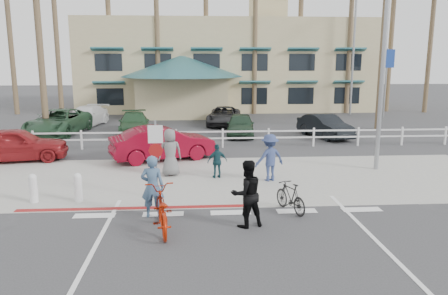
{
  "coord_description": "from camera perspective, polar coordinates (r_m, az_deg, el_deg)",
  "views": [
    {
      "loc": [
        -1.03,
        -11.74,
        4.48
      ],
      "look_at": [
        -0.03,
        3.09,
        1.5
      ],
      "focal_mm": 35.0,
      "sensor_mm": 36.0,
      "label": 1
    }
  ],
  "objects": [
    {
      "name": "rail_fence",
      "position": [
        22.65,
        0.09,
        1.22
      ],
      "size": [
        29.4,
        0.16,
        1.0
      ],
      "primitive_type": null,
      "color": "silver",
      "rests_on": "ground"
    },
    {
      "name": "palm_11",
      "position": [
        30.34,
        20.29,
        15.43
      ],
      "size": [
        4.0,
        4.0,
        14.0
      ],
      "primitive_type": null,
      "color": "#1E4F1F",
      "rests_on": "ground"
    },
    {
      "name": "bike_black",
      "position": [
        13.29,
        8.67,
        -6.41
      ],
      "size": [
        0.96,
        1.58,
        0.92
      ],
      "primitive_type": "imported",
      "rotation": [
        0.0,
        0.0,
        3.51
      ],
      "color": "black",
      "rests_on": "ground"
    },
    {
      "name": "palm_7",
      "position": [
        39.06,
        16.19,
        14.61
      ],
      "size": [
        4.0,
        4.0,
        14.0
      ],
      "primitive_type": null,
      "color": "#1E4F1F",
      "rests_on": "ground"
    },
    {
      "name": "bike_path",
      "position": [
        10.77,
        2.03,
        -13.23
      ],
      "size": [
        12.0,
        16.0,
        0.01
      ],
      "primitive_type": "cube",
      "color": "#333335",
      "rests_on": "ground"
    },
    {
      "name": "rider_black",
      "position": [
        11.89,
        2.98,
        -6.05
      ],
      "size": [
        1.08,
        0.96,
        1.86
      ],
      "primitive_type": "imported",
      "rotation": [
        0.0,
        0.0,
        3.46
      ],
      "color": "black",
      "rests_on": "ground"
    },
    {
      "name": "palm_9",
      "position": [
        41.89,
        25.42,
        13.05
      ],
      "size": [
        4.0,
        4.0,
        13.0
      ],
      "primitive_type": null,
      "color": "#1E4F1F",
      "rests_on": "ground"
    },
    {
      "name": "bollard_1",
      "position": [
        15.22,
        -23.64,
        -4.9
      ],
      "size": [
        0.26,
        0.26,
        0.95
      ],
      "primitive_type": null,
      "color": "silver",
      "rests_on": "ground"
    },
    {
      "name": "streetlight_1",
      "position": [
        38.04,
        16.51,
        11.3
      ],
      "size": [
        0.6,
        2.0,
        9.5
      ],
      "primitive_type": null,
      "color": "gray",
      "rests_on": "ground"
    },
    {
      "name": "palm_1",
      "position": [
        38.4,
        -21.06,
        13.63
      ],
      "size": [
        4.0,
        4.0,
        13.0
      ],
      "primitive_type": null,
      "color": "#1E4F1F",
      "rests_on": "ground"
    },
    {
      "name": "pedestrian_child",
      "position": [
        16.77,
        -0.88,
        -1.81
      ],
      "size": [
        0.83,
        0.49,
        1.33
      ],
      "primitive_type": "imported",
      "rotation": [
        0.0,
        0.0,
        3.36
      ],
      "color": "#153A42",
      "rests_on": "ground"
    },
    {
      "name": "pedestrian_b",
      "position": [
        17.18,
        -7.04,
        -0.65
      ],
      "size": [
        1.05,
        0.83,
        1.88
      ],
      "primitive_type": "imported",
      "rotation": [
        0.0,
        0.0,
        3.42
      ],
      "color": "#616161",
      "rests_on": "ground"
    },
    {
      "name": "palm_8",
      "position": [
        41.51,
        21.12,
        14.78
      ],
      "size": [
        4.0,
        4.0,
        15.0
      ],
      "primitive_type": null,
      "color": "#1E4F1F",
      "rests_on": "ground"
    },
    {
      "name": "palm_6",
      "position": [
        39.01,
        10.01,
        17.1
      ],
      "size": [
        4.0,
        4.0,
        17.0
      ],
      "primitive_type": null,
      "color": "#1E4F1F",
      "rests_on": "ground"
    },
    {
      "name": "lot_car_0",
      "position": [
        28.43,
        -20.84,
        3.12
      ],
      "size": [
        3.21,
        5.85,
        1.55
      ],
      "primitive_type": "imported",
      "rotation": [
        0.0,
        0.0,
        -0.12
      ],
      "color": "#25472D",
      "rests_on": "ground"
    },
    {
      "name": "bike_red",
      "position": [
        11.79,
        -8.19,
        -8.09
      ],
      "size": [
        1.1,
        2.31,
        1.16
      ],
      "primitive_type": "imported",
      "rotation": [
        0.0,
        0.0,
        3.29
      ],
      "color": "#951904",
      "rests_on": "ground"
    },
    {
      "name": "pedestrian_a",
      "position": [
        16.45,
        5.98,
        -1.32
      ],
      "size": [
        1.31,
        1.0,
        1.78
      ],
      "primitive_type": "imported",
      "rotation": [
        0.0,
        0.0,
        3.47
      ],
      "color": "navy",
      "rests_on": "ground"
    },
    {
      "name": "palm_0",
      "position": [
        40.71,
        -26.3,
        14.47
      ],
      "size": [
        4.0,
        4.0,
        15.0
      ],
      "primitive_type": null,
      "color": "#1E4F1F",
      "rests_on": "ground"
    },
    {
      "name": "streetlight_0",
      "position": [
        18.81,
        20.11,
        10.73
      ],
      "size": [
        0.6,
        2.0,
        9.0
      ],
      "primitive_type": null,
      "color": "gray",
      "rests_on": "ground"
    },
    {
      "name": "bollard_0",
      "position": [
        14.8,
        -18.52,
        -4.97
      ],
      "size": [
        0.26,
        0.26,
        0.95
      ],
      "primitive_type": null,
      "color": "silver",
      "rests_on": "ground"
    },
    {
      "name": "sidewalk_plaza",
      "position": [
        16.88,
        -0.22,
        -4.03
      ],
      "size": [
        22.0,
        7.0,
        0.01
      ],
      "primitive_type": "cube",
      "color": "gray",
      "rests_on": "ground"
    },
    {
      "name": "palm_5",
      "position": [
        37.14,
        4.07,
        14.44
      ],
      "size": [
        4.0,
        4.0,
        13.0
      ],
      "primitive_type": null,
      "color": "#1E4F1F",
      "rests_on": "ground"
    },
    {
      "name": "sign_post",
      "position": [
        14.32,
        -8.85,
        -1.01
      ],
      "size": [
        0.5,
        0.1,
        2.9
      ],
      "primitive_type": null,
      "color": "gray",
      "rests_on": "ground"
    },
    {
      "name": "ground",
      "position": [
        12.61,
        1.1,
        -9.48
      ],
      "size": [
        140.0,
        140.0,
        0.0
      ],
      "primitive_type": "plane",
      "color": "#333335"
    },
    {
      "name": "info_sign",
      "position": [
        36.97,
        20.35,
        8.04
      ],
      "size": [
        1.2,
        0.16,
        5.6
      ],
      "primitive_type": null,
      "color": "navy",
      "rests_on": "ground"
    },
    {
      "name": "palm_3",
      "position": [
        36.95,
        -8.75,
        15.13
      ],
      "size": [
        4.0,
        4.0,
        14.0
      ],
      "primitive_type": null,
      "color": "#1E4F1F",
      "rests_on": "ground"
    },
    {
      "name": "lot_car_2",
      "position": [
        26.15,
        2.16,
        2.97
      ],
      "size": [
        2.03,
        4.11,
        1.35
      ],
      "primitive_type": "imported",
      "rotation": [
        0.0,
        0.0,
        -0.11
      ],
      "color": "#1F3827",
      "rests_on": "ground"
    },
    {
      "name": "lot_car_5",
      "position": [
        30.6,
        -0.02,
        4.13
      ],
      "size": [
        2.82,
        4.86,
        1.27
      ],
      "primitive_type": "imported",
      "rotation": [
        0.0,
        0.0,
        -0.16
      ],
      "color": "#242426",
      "rests_on": "ground"
    },
    {
      "name": "car_white_sedan",
      "position": [
        20.01,
        -7.95,
        0.56
      ],
      "size": [
        4.99,
        3.15,
        1.55
      ],
      "primitive_type": "imported",
      "rotation": [
        0.0,
        0.0,
        1.92
      ],
      "color": "maroon",
      "rests_on": "ground"
    },
    {
      "name": "lot_car_3",
      "position": [
        26.36,
        13.04,
        2.75
      ],
      "size": [
        2.6,
        4.35,
        1.35
      ],
      "primitive_type": "imported",
      "rotation": [
        0.0,
        0.0,
        0.31
      ],
      "color": "black",
      "rests_on": "ground"
    },
    {
      "name": "curb_red",
      "position": [
        13.83,
        -11.94,
        -7.77
      ],
      "size": [
        7.0,
        0.25,
        0.02
      ],
      "primitive_type": "cube",
      "color": "maroon",
      "rests_on": "ground"
    },
    {
      "name": "building",
      "position": [
        42.86,
        0.22,
        12.91
      ],
      "size": [
        28.0,
        16.0,
        11.3
      ],
      "primitive_type": null,
      "color": "#C6B788",
      "rests_on": "ground"
    },
    {
      "name": "parking_lot",
      "position": [
        30.09,
        -1.84,
        2.78
      ],
      "size": [
        50.0,
        16.0,
        0.01
      ],
      "primitive_type": "cube",
      "color": "#333335",
      "rests_on": "ground"
    },
    {
      "name": "car_red_compact",
      "position": [
        21.73,
        -25.62,
        0.38
      ],
      "size": [
        4.75,
        2.59,
        1.53
      ],
      "primitive_type": "imported",
      "rotation": [
        0.0,
        0.0,
        1.75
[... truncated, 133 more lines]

